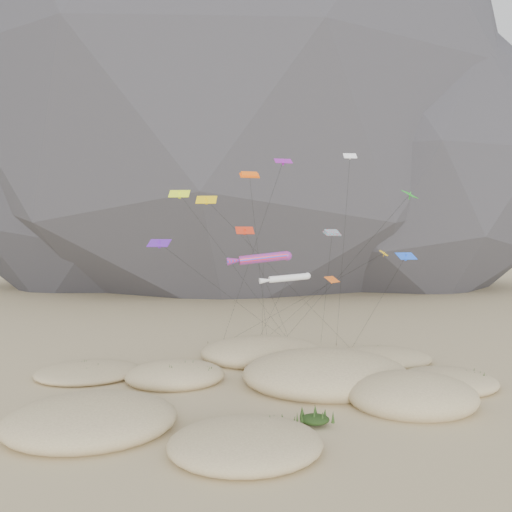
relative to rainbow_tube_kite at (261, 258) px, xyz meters
The scene contains 10 objects.
ground 16.38m from the rainbow_tube_kite, 78.02° to the right, with size 500.00×500.00×0.00m, color #CCB789.
rock_headland 124.53m from the rainbow_tube_kite, 85.57° to the left, with size 226.37×148.64×177.50m.
dunes 13.51m from the rainbow_tube_kite, 75.03° to the right, with size 48.58×38.85×4.50m.
dune_grass 13.58m from the rainbow_tube_kite, 72.76° to the right, with size 42.52×25.72×1.41m.
kite_stakes 18.59m from the rainbow_tube_kite, 77.91° to the left, with size 19.57×6.27×0.30m.
rainbow_tube_kite is the anchor object (origin of this frame).
white_tube_kite 3.64m from the rainbow_tube_kite, 13.20° to the right, with size 6.03×13.68×11.35m.
orange_parafoil 12.20m from the rainbow_tube_kite, 94.73° to the left, with size 4.67×7.86×23.75m.
multi_parafoil 11.50m from the rainbow_tube_kite, 29.23° to the left, with size 2.49×10.29×16.41m.
delta_kites 5.41m from the rainbow_tube_kite, 25.21° to the left, with size 31.94×20.06×26.17m.
Camera 1 is at (-9.24, -46.26, 15.25)m, focal length 35.00 mm.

